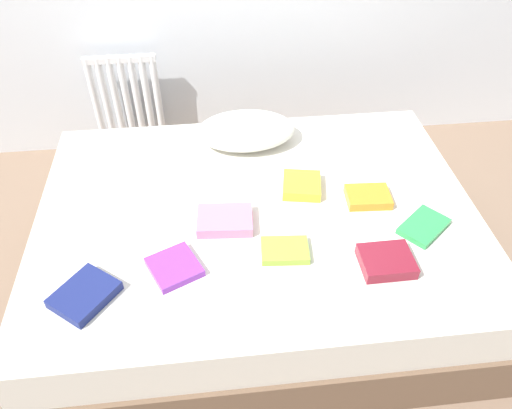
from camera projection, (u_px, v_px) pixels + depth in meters
name	position (u px, v px, depth m)	size (l,w,h in m)	color
ground_plane	(257.00, 280.00, 2.56)	(8.00, 8.00, 0.00)	#7F6651
bed	(257.00, 247.00, 2.39)	(2.00, 1.50, 0.50)	brown
radiator	(127.00, 100.00, 3.12)	(0.43, 0.04, 0.59)	white
pillow	(246.00, 130.00, 2.56)	(0.51, 0.33, 0.14)	white
textbook_purple	(174.00, 267.00, 1.95)	(0.18, 0.19, 0.03)	purple
textbook_green	(424.00, 226.00, 2.12)	(0.22, 0.14, 0.03)	green
textbook_lime	(285.00, 250.00, 2.02)	(0.19, 0.14, 0.03)	#8CC638
textbook_yellow	(302.00, 185.00, 2.31)	(0.17, 0.18, 0.05)	yellow
textbook_pink	(225.00, 220.00, 2.13)	(0.24, 0.17, 0.05)	pink
textbook_navy	(85.00, 295.00, 1.84)	(0.22, 0.18, 0.04)	navy
textbook_orange	(368.00, 196.00, 2.26)	(0.20, 0.15, 0.04)	orange
textbook_maroon	(386.00, 261.00, 1.96)	(0.21, 0.17, 0.05)	maroon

